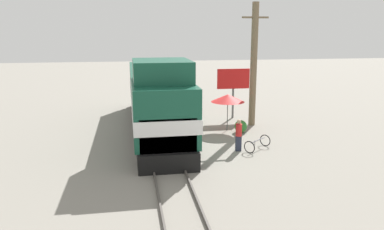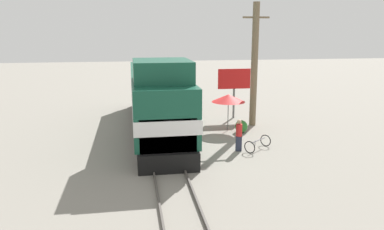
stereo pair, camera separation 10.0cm
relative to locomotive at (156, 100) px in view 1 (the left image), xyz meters
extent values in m
plane|color=gray|center=(0.00, -2.70, -2.06)|extent=(120.00, 120.00, 0.00)
cube|color=#4C4742|center=(-0.72, -2.70, -1.99)|extent=(0.08, 39.43, 0.15)
cube|color=#4C4742|center=(0.72, -2.70, -1.99)|extent=(0.08, 39.43, 0.15)
cube|color=black|center=(0.00, 0.51, -1.61)|extent=(2.87, 16.48, 0.91)
cube|color=#144C38|center=(0.00, 0.51, 0.31)|extent=(3.12, 15.82, 2.93)
cube|color=white|center=(0.00, 0.51, 0.02)|extent=(3.16, 15.98, 0.70)
cube|color=white|center=(0.00, -6.24, -0.35)|extent=(2.65, 2.31, 1.61)
cube|color=#144C38|center=(0.00, -4.43, 2.33)|extent=(2.93, 3.62, 1.11)
cylinder|color=#726047|center=(6.65, 0.50, 2.06)|extent=(0.45, 0.45, 8.26)
cube|color=#726047|center=(6.65, 0.50, 5.20)|extent=(1.80, 0.12, 0.12)
cylinder|color=#4C4C4C|center=(4.61, -0.60, -0.93)|extent=(0.05, 0.05, 2.27)
cone|color=red|center=(4.61, -0.60, 0.08)|extent=(2.18, 2.18, 0.49)
cube|color=#595959|center=(5.94, 2.84, -0.96)|extent=(0.12, 0.12, 2.21)
cube|color=red|center=(5.94, 2.84, 0.88)|extent=(2.45, 0.08, 1.48)
sphere|color=#2D722D|center=(5.31, -1.30, -1.66)|extent=(0.80, 0.80, 0.80)
cube|color=#2D3347|center=(4.08, -4.92, -1.64)|extent=(0.30, 0.20, 0.84)
cylinder|color=red|center=(4.08, -4.92, -0.89)|extent=(0.34, 0.34, 0.67)
sphere|color=tan|center=(4.08, -4.92, -0.43)|extent=(0.25, 0.25, 0.25)
torus|color=black|center=(4.54, -5.42, -1.73)|extent=(0.47, 0.55, 0.67)
torus|color=black|center=(5.82, -4.36, -1.73)|extent=(0.47, 0.55, 0.67)
cube|color=slate|center=(5.18, -4.89, -1.53)|extent=(1.11, 0.93, 0.04)
cylinder|color=slate|center=(4.96, -5.08, -1.61)|extent=(0.04, 0.04, 0.28)
camera|label=1|loc=(-1.71, -23.73, 4.36)|focal=35.00mm
camera|label=2|loc=(-1.62, -23.75, 4.36)|focal=35.00mm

